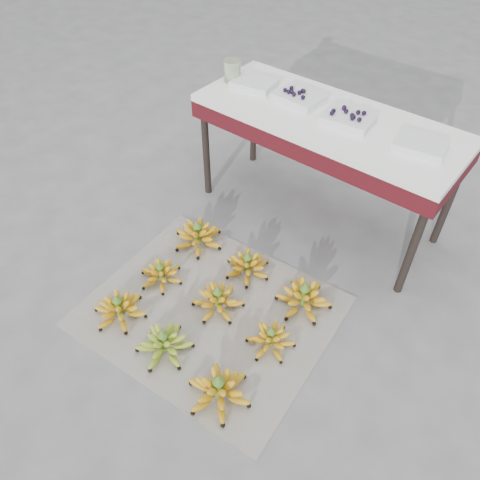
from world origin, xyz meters
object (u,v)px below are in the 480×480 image
Objects in this scene: bunch_mid_center at (218,300)px; bunch_back_right at (304,298)px; newspaper_mat at (210,311)px; bunch_mid_right at (271,339)px; bunch_front_left at (119,309)px; tray_far_left at (254,84)px; vendor_table at (327,128)px; tray_far_right at (421,146)px; bunch_front_right at (219,390)px; tray_right at (348,119)px; bunch_mid_left at (161,274)px; bunch_back_center at (247,266)px; glass_jar at (232,71)px; bunch_back_left at (198,236)px; bunch_front_center at (164,344)px; tray_left at (298,97)px.

bunch_back_right is (0.35, 0.30, 0.00)m from bunch_mid_center.
newspaper_mat is 3.98× the size of bunch_mid_right.
newspaper_mat is 4.45× the size of bunch_front_left.
bunch_mid_center is 1.32m from tray_far_left.
vendor_table is 5.63× the size of tray_far_right.
tray_right is at bearing 88.14° from bunch_front_right.
bunch_mid_left is 0.84× the size of bunch_back_center.
bunch_mid_left is at bearing -115.51° from tray_right.
bunch_back_center reaches higher than newspaper_mat.
bunch_back_right is 1.08× the size of tray_far_left.
bunch_front_left is at bearing -76.51° from glass_jar.
bunch_back_left reaches higher than bunch_back_right.
bunch_mid_left is 1.25m from vendor_table.
vendor_table is 0.54m from tray_far_left.
tray_right is at bearing 105.05° from bunch_front_center.
bunch_back_center is at bearing -129.52° from tray_far_right.
bunch_mid_left and bunch_mid_right have the same top height.
tray_right is (-0.25, 0.99, 0.70)m from bunch_mid_right.
bunch_mid_right is (0.73, 0.35, -0.01)m from bunch_front_left.
bunch_back_right is at bearing 42.44° from bunch_front_left.
tray_far_left reaches higher than bunch_front_center.
tray_right is (0.49, 1.03, 0.70)m from bunch_mid_left.
glass_jar is at bearing 147.07° from bunch_back_right.
bunch_front_right is at bearing -64.89° from bunch_mid_center.
bunch_mid_center is at bearing -96.59° from tray_right.
bunch_front_right is at bearing 18.13° from bunch_front_center.
tray_left is 0.34m from tray_right.
bunch_front_right is 2.73× the size of glass_jar.
tray_far_right is at bearing 62.09° from newspaper_mat.
bunch_front_center is 0.77m from bunch_back_right.
tray_left is (0.19, 0.71, 0.69)m from bunch_back_left.
glass_jar is (-0.46, -0.04, 0.04)m from tray_left.
bunch_front_center is at bearing -119.56° from bunch_back_right.
bunch_mid_left is at bearing -109.72° from vendor_table.
bunch_front_center is 1.29× the size of bunch_mid_left.
tray_far_right is (0.41, 0.00, -0.00)m from tray_right.
tray_far_left reaches higher than bunch_back_center.
tray_far_left is 2.15× the size of glass_jar.
bunch_back_left is 1.00m from tray_left.
bunch_mid_right is 1.13× the size of tray_far_left.
bunch_mid_left is at bearing 91.46° from bunch_front_left.
bunch_mid_left is at bearing -131.21° from tray_far_right.
bunch_back_left is at bearing 126.33° from bunch_front_right.
bunch_mid_left is at bearing -178.70° from newspaper_mat.
bunch_front_right is 1.77m from tray_far_left.
tray_left reaches higher than tray_far_right.
glass_jar is at bearing -179.75° from tray_right.
tray_far_left is 1.02× the size of tray_far_right.
bunch_mid_center is 1.09× the size of bunch_mid_right.
bunch_back_center is at bearing 120.94° from bunch_mid_right.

